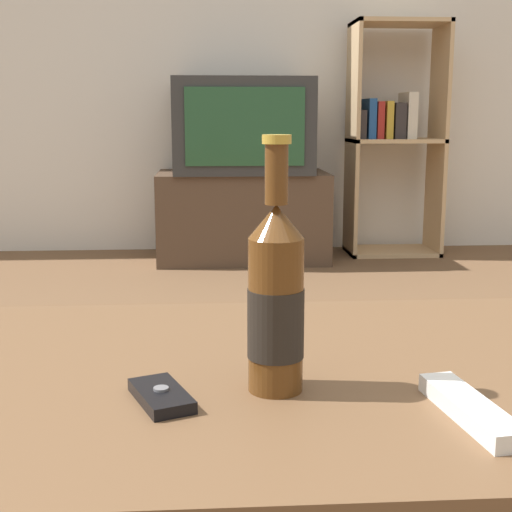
# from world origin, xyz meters

# --- Properties ---
(back_wall) EXTENTS (8.00, 0.05, 2.60)m
(back_wall) POSITION_xyz_m (0.00, 3.02, 1.30)
(back_wall) COLOR silver
(back_wall) RESTS_ON ground_plane
(coffee_table) EXTENTS (1.15, 0.65, 0.40)m
(coffee_table) POSITION_xyz_m (0.00, 0.00, 0.35)
(coffee_table) COLOR brown
(coffee_table) RESTS_ON ground_plane
(tv_stand) EXTENTS (0.84, 0.48, 0.44)m
(tv_stand) POSITION_xyz_m (0.11, 2.71, 0.22)
(tv_stand) COLOR #4C3828
(tv_stand) RESTS_ON ground_plane
(television) EXTENTS (0.67, 0.54, 0.46)m
(television) POSITION_xyz_m (0.11, 2.71, 0.67)
(television) COLOR #2D2D2D
(television) RESTS_ON tv_stand
(bookshelf) EXTENTS (0.47, 0.30, 1.18)m
(bookshelf) POSITION_xyz_m (0.89, 2.81, 0.62)
(bookshelf) COLOR tan
(bookshelf) RESTS_ON ground_plane
(beer_bottle) EXTENTS (0.07, 0.07, 0.29)m
(beer_bottle) POSITION_xyz_m (0.02, -0.07, 0.51)
(beer_bottle) COLOR #563314
(beer_bottle) RESTS_ON coffee_table
(cell_phone) EXTENTS (0.08, 0.11, 0.02)m
(cell_phone) POSITION_xyz_m (-0.11, -0.10, 0.41)
(cell_phone) COLOR black
(cell_phone) RESTS_ON coffee_table
(remote_control) EXTENTS (0.06, 0.17, 0.02)m
(remote_control) POSITION_xyz_m (0.22, -0.16, 0.41)
(remote_control) COLOR white
(remote_control) RESTS_ON coffee_table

